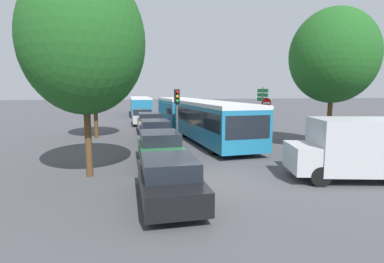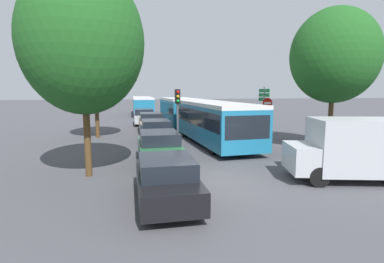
{
  "view_description": "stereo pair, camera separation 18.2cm",
  "coord_description": "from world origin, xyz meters",
  "px_view_note": "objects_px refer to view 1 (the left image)",
  "views": [
    {
      "loc": [
        -2.89,
        -10.17,
        3.35
      ],
      "look_at": [
        0.2,
        5.0,
        1.2
      ],
      "focal_mm": 28.0,
      "sensor_mm": 36.0,
      "label": 1
    },
    {
      "loc": [
        -2.71,
        -10.21,
        3.35
      ],
      "look_at": [
        0.2,
        5.0,
        1.2
      ],
      "focal_mm": 28.0,
      "sensor_mm": 36.0,
      "label": 2
    }
  ],
  "objects_px": {
    "city_bus_rear": "(140,105)",
    "direction_sign_post": "(262,100)",
    "queued_car_tan": "(150,122)",
    "tree_left_mid": "(94,74)",
    "no_entry_sign": "(266,112)",
    "queued_car_navy": "(155,132)",
    "traffic_light": "(177,104)",
    "white_van": "(363,147)",
    "queued_car_black": "(169,179)",
    "tree_right_near": "(333,58)",
    "articulated_bus": "(196,115)",
    "queued_car_green": "(160,147)",
    "queued_car_silver": "(142,117)",
    "tree_left_near": "(81,45)"
  },
  "relations": [
    {
      "from": "queued_car_black",
      "to": "no_entry_sign",
      "type": "xyz_separation_m",
      "value": [
        8.02,
        10.45,
        1.18
      ]
    },
    {
      "from": "white_van",
      "to": "tree_left_near",
      "type": "bearing_deg",
      "value": -0.28
    },
    {
      "from": "white_van",
      "to": "queued_car_black",
      "type": "bearing_deg",
      "value": 19.53
    },
    {
      "from": "queued_car_black",
      "to": "direction_sign_post",
      "type": "distance_m",
      "value": 16.49
    },
    {
      "from": "queued_car_navy",
      "to": "queued_car_tan",
      "type": "xyz_separation_m",
      "value": [
        0.0,
        5.4,
        0.02
      ]
    },
    {
      "from": "articulated_bus",
      "to": "direction_sign_post",
      "type": "bearing_deg",
      "value": 88.88
    },
    {
      "from": "direction_sign_post",
      "to": "tree_left_mid",
      "type": "bearing_deg",
      "value": -8.65
    },
    {
      "from": "articulated_bus",
      "to": "traffic_light",
      "type": "height_order",
      "value": "traffic_light"
    },
    {
      "from": "queued_car_navy",
      "to": "traffic_light",
      "type": "relative_size",
      "value": 1.27
    },
    {
      "from": "queued_car_navy",
      "to": "queued_car_silver",
      "type": "bearing_deg",
      "value": 1.4
    },
    {
      "from": "queued_car_navy",
      "to": "white_van",
      "type": "xyz_separation_m",
      "value": [
        6.97,
        -9.28,
        0.49
      ]
    },
    {
      "from": "queued_car_black",
      "to": "queued_car_silver",
      "type": "xyz_separation_m",
      "value": [
        -0.02,
        20.83,
        0.07
      ]
    },
    {
      "from": "no_entry_sign",
      "to": "tree_left_near",
      "type": "xyz_separation_m",
      "value": [
        -10.8,
        -7.19,
        3.12
      ]
    },
    {
      "from": "queued_car_black",
      "to": "no_entry_sign",
      "type": "relative_size",
      "value": 1.42
    },
    {
      "from": "queued_car_tan",
      "to": "tree_left_mid",
      "type": "distance_m",
      "value": 5.82
    },
    {
      "from": "queued_car_tan",
      "to": "queued_car_silver",
      "type": "relative_size",
      "value": 1.01
    },
    {
      "from": "traffic_light",
      "to": "queued_car_tan",
      "type": "bearing_deg",
      "value": -169.26
    },
    {
      "from": "queued_car_silver",
      "to": "no_entry_sign",
      "type": "bearing_deg",
      "value": -143.08
    },
    {
      "from": "no_entry_sign",
      "to": "queued_car_green",
      "type": "bearing_deg",
      "value": -54.31
    },
    {
      "from": "city_bus_rear",
      "to": "queued_car_green",
      "type": "xyz_separation_m",
      "value": [
        0.0,
        -27.77,
        -0.63
      ]
    },
    {
      "from": "queued_car_black",
      "to": "queued_car_tan",
      "type": "xyz_separation_m",
      "value": [
        0.4,
        15.49,
        0.08
      ]
    },
    {
      "from": "tree_left_near",
      "to": "tree_left_mid",
      "type": "bearing_deg",
      "value": 94.17
    },
    {
      "from": "queued_car_tan",
      "to": "no_entry_sign",
      "type": "xyz_separation_m",
      "value": [
        7.62,
        -5.04,
        1.1
      ]
    },
    {
      "from": "articulated_bus",
      "to": "traffic_light",
      "type": "distance_m",
      "value": 3.92
    },
    {
      "from": "tree_left_near",
      "to": "queued_car_green",
      "type": "bearing_deg",
      "value": 27.84
    },
    {
      "from": "queued_car_green",
      "to": "tree_left_near",
      "type": "distance_m",
      "value": 5.4
    },
    {
      "from": "city_bus_rear",
      "to": "queued_car_navy",
      "type": "xyz_separation_m",
      "value": [
        0.22,
        -22.5,
        -0.63
      ]
    },
    {
      "from": "queued_car_tan",
      "to": "no_entry_sign",
      "type": "distance_m",
      "value": 9.21
    },
    {
      "from": "no_entry_sign",
      "to": "direction_sign_post",
      "type": "xyz_separation_m",
      "value": [
        1.14,
        3.13,
        0.69
      ]
    },
    {
      "from": "no_entry_sign",
      "to": "tree_left_mid",
      "type": "xyz_separation_m",
      "value": [
        -11.52,
        2.73,
        2.55
      ]
    },
    {
      "from": "no_entry_sign",
      "to": "direction_sign_post",
      "type": "height_order",
      "value": "direction_sign_post"
    },
    {
      "from": "articulated_bus",
      "to": "white_van",
      "type": "xyz_separation_m",
      "value": [
        3.7,
        -12.46,
        -0.26
      ]
    },
    {
      "from": "tree_left_near",
      "to": "direction_sign_post",
      "type": "bearing_deg",
      "value": 40.83
    },
    {
      "from": "city_bus_rear",
      "to": "queued_car_navy",
      "type": "relative_size",
      "value": 2.58
    },
    {
      "from": "queued_car_navy",
      "to": "tree_right_near",
      "type": "xyz_separation_m",
      "value": [
        9.57,
        -3.69,
        4.33
      ]
    },
    {
      "from": "articulated_bus",
      "to": "queued_car_tan",
      "type": "distance_m",
      "value": 4.03
    },
    {
      "from": "articulated_bus",
      "to": "queued_car_green",
      "type": "height_order",
      "value": "articulated_bus"
    },
    {
      "from": "traffic_light",
      "to": "tree_left_mid",
      "type": "distance_m",
      "value": 6.46
    },
    {
      "from": "city_bus_rear",
      "to": "direction_sign_post",
      "type": "xyz_separation_m",
      "value": [
        8.99,
        -19.01,
        1.19
      ]
    },
    {
      "from": "city_bus_rear",
      "to": "queued_car_green",
      "type": "bearing_deg",
      "value": 179.44
    },
    {
      "from": "queued_car_silver",
      "to": "white_van",
      "type": "bearing_deg",
      "value": -160.59
    },
    {
      "from": "queued_car_tan",
      "to": "tree_right_near",
      "type": "xyz_separation_m",
      "value": [
        9.57,
        -9.09,
        4.3
      ]
    },
    {
      "from": "queued_car_green",
      "to": "traffic_light",
      "type": "bearing_deg",
      "value": -18.02
    },
    {
      "from": "white_van",
      "to": "direction_sign_post",
      "type": "bearing_deg",
      "value": -84.7
    },
    {
      "from": "city_bus_rear",
      "to": "queued_car_silver",
      "type": "xyz_separation_m",
      "value": [
        -0.2,
        -11.75,
        -0.61
      ]
    },
    {
      "from": "queued_car_silver",
      "to": "no_entry_sign",
      "type": "xyz_separation_m",
      "value": [
        8.05,
        -10.38,
        1.1
      ]
    },
    {
      "from": "tree_left_mid",
      "to": "direction_sign_post",
      "type": "bearing_deg",
      "value": 1.77
    },
    {
      "from": "tree_left_mid",
      "to": "tree_right_near",
      "type": "xyz_separation_m",
      "value": [
        13.47,
        -6.78,
        0.65
      ]
    },
    {
      "from": "city_bus_rear",
      "to": "tree_left_mid",
      "type": "height_order",
      "value": "tree_left_mid"
    },
    {
      "from": "white_van",
      "to": "traffic_light",
      "type": "bearing_deg",
      "value": -45.32
    }
  ]
}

